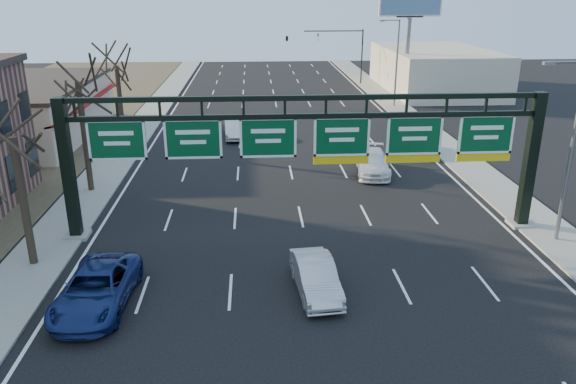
{
  "coord_description": "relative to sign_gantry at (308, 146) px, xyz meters",
  "views": [
    {
      "loc": [
        -2.56,
        -18.89,
        12.07
      ],
      "look_at": [
        -1.02,
        5.31,
        3.2
      ],
      "focal_mm": 35.0,
      "sensor_mm": 36.0,
      "label": 1
    }
  ],
  "objects": [
    {
      "name": "ground",
      "position": [
        -0.16,
        -8.0,
        -4.63
      ],
      "size": [
        160.0,
        160.0,
        0.0
      ],
      "primitive_type": "plane",
      "color": "black",
      "rests_on": "ground"
    },
    {
      "name": "sidewalk_left",
      "position": [
        -12.96,
        12.0,
        -4.57
      ],
      "size": [
        3.0,
        120.0,
        0.12
      ],
      "primitive_type": "cube",
      "color": "gray",
      "rests_on": "ground"
    },
    {
      "name": "sidewalk_right",
      "position": [
        12.64,
        12.0,
        -4.57
      ],
      "size": [
        3.0,
        120.0,
        0.12
      ],
      "primitive_type": "cube",
      "color": "gray",
      "rests_on": "ground"
    },
    {
      "name": "lane_markings",
      "position": [
        -0.16,
        12.0,
        -4.62
      ],
      "size": [
        21.6,
        120.0,
        0.01
      ],
      "primitive_type": "cube",
      "color": "white",
      "rests_on": "ground"
    },
    {
      "name": "sign_gantry",
      "position": [
        0.0,
        0.0,
        0.0
      ],
      "size": [
        24.6,
        1.2,
        7.2
      ],
      "color": "black",
      "rests_on": "ground"
    },
    {
      "name": "cream_strip",
      "position": [
        -21.64,
        21.0,
        -2.27
      ],
      "size": [
        10.9,
        18.4,
        4.7
      ],
      "color": "beige",
      "rests_on": "ground"
    },
    {
      "name": "building_right_distant",
      "position": [
        19.84,
        42.0,
        -2.13
      ],
      "size": [
        12.0,
        20.0,
        5.0
      ],
      "primitive_type": "cube",
      "color": "beige",
      "rests_on": "ground"
    },
    {
      "name": "tree_gantry",
      "position": [
        -12.96,
        -3.0,
        2.48
      ],
      "size": [
        3.6,
        3.6,
        8.48
      ],
      "color": "black",
      "rests_on": "sidewalk_left"
    },
    {
      "name": "tree_mid",
      "position": [
        -12.96,
        7.0,
        3.23
      ],
      "size": [
        3.6,
        3.6,
        9.24
      ],
      "color": "black",
      "rests_on": "sidewalk_left"
    },
    {
      "name": "tree_far",
      "position": [
        -12.96,
        17.0,
        2.86
      ],
      "size": [
        3.6,
        3.6,
        8.86
      ],
      "color": "black",
      "rests_on": "sidewalk_left"
    },
    {
      "name": "streetlight_near",
      "position": [
        12.31,
        -2.0,
        0.45
      ],
      "size": [
        2.15,
        0.22,
        9.0
      ],
      "color": "slate",
      "rests_on": "sidewalk_right"
    },
    {
      "name": "streetlight_far",
      "position": [
        12.31,
        32.0,
        0.45
      ],
      "size": [
        2.15,
        0.22,
        9.0
      ],
      "color": "slate",
      "rests_on": "sidewalk_right"
    },
    {
      "name": "billboard_right",
      "position": [
        14.84,
        36.98,
        4.43
      ],
      "size": [
        7.0,
        0.5,
        12.0
      ],
      "color": "slate",
      "rests_on": "ground"
    },
    {
      "name": "traffic_signal_mast",
      "position": [
        5.53,
        47.0,
        0.87
      ],
      "size": [
        10.16,
        0.54,
        7.0
      ],
      "color": "black",
      "rests_on": "ground"
    },
    {
      "name": "car_blue_suv",
      "position": [
        -9.1,
        -6.81,
        -3.85
      ],
      "size": [
        2.89,
        5.76,
        1.57
      ],
      "primitive_type": "imported",
      "rotation": [
        0.0,
        0.0,
        -0.05
      ],
      "color": "navy",
      "rests_on": "ground"
    },
    {
      "name": "car_silver_sedan",
      "position": [
        -0.25,
        -6.28,
        -3.9
      ],
      "size": [
        1.97,
        4.55,
        1.46
      ],
      "primitive_type": "imported",
      "rotation": [
        0.0,
        0.0,
        0.1
      ],
      "color": "#B3B2B7",
      "rests_on": "ground"
    },
    {
      "name": "car_white_wagon",
      "position": [
        5.43,
        9.46,
        -3.86
      ],
      "size": [
        2.84,
        5.55,
        1.54
      ],
      "primitive_type": "imported",
      "rotation": [
        0.0,
        0.0,
        -0.13
      ],
      "color": "white",
      "rests_on": "ground"
    },
    {
      "name": "car_grey_far",
      "position": [
        9.96,
        14.05,
        -3.92
      ],
      "size": [
        1.73,
        4.2,
        1.43
      ],
      "primitive_type": "imported",
      "rotation": [
        0.0,
        0.0,
        -0.01
      ],
      "color": "#3E4043",
      "rests_on": "ground"
    },
    {
      "name": "car_silver_distant",
      "position": [
        -4.25,
        19.97,
        -3.82
      ],
      "size": [
        2.0,
        4.99,
        1.61
      ],
      "primitive_type": "imported",
      "rotation": [
        0.0,
        0.0,
        0.06
      ],
      "color": "silver",
      "rests_on": "ground"
    }
  ]
}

